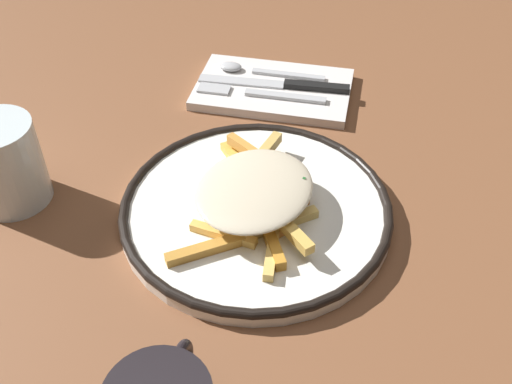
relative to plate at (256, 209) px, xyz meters
name	(u,v)px	position (x,y,z in m)	size (l,w,h in m)	color
ground_plane	(256,216)	(0.00, 0.00, -0.01)	(2.60, 2.60, 0.00)	brown
plate	(256,209)	(0.00, 0.00, 0.00)	(0.29, 0.29, 0.02)	white
fries_heap	(256,196)	(-0.01, 0.00, 0.02)	(0.21, 0.15, 0.04)	#E3C859
napkin	(273,89)	(0.24, 0.03, 0.00)	(0.13, 0.21, 0.01)	silver
fork	(260,94)	(0.22, 0.04, 0.00)	(0.02, 0.18, 0.01)	silver
knife	(287,85)	(0.24, 0.01, 0.01)	(0.03, 0.21, 0.01)	black
spoon	(253,70)	(0.27, 0.06, 0.01)	(0.02, 0.15, 0.01)	silver
water_glass	(4,164)	(-0.03, 0.27, 0.04)	(0.08, 0.08, 0.10)	silver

